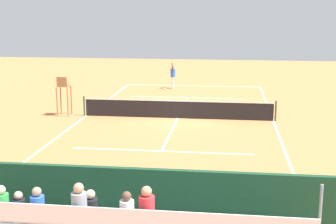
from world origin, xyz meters
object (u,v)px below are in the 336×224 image
tennis_net (178,109)px  tennis_ball_near (195,97)px  umpire_chair (63,92)px  tennis_racket (165,89)px  tennis_player (173,75)px  courtside_bench (196,215)px

tennis_net → tennis_ball_near: (-0.48, -6.17, -0.47)m
umpire_chair → tennis_racket: umpire_chair is taller
tennis_player → tennis_ball_near: 3.97m
tennis_net → tennis_ball_near: tennis_net is taller
tennis_net → courtside_bench: size_ratio=5.72×
tennis_player → courtside_bench: bearing=98.2°
tennis_racket → tennis_ball_near: size_ratio=8.54×
tennis_player → tennis_racket: tennis_player is taller
umpire_chair → courtside_bench: umpire_chair is taller
tennis_racket → tennis_net: bearing=101.8°
tennis_player → tennis_ball_near: bearing=118.8°
tennis_ball_near → tennis_racket: bearing=-52.0°
tennis_net → umpire_chair: 6.25m
courtside_bench → tennis_player: size_ratio=0.93×
tennis_player → umpire_chair: bearing=63.4°
tennis_ball_near → courtside_bench: bearing=94.2°
courtside_bench → tennis_ball_near: courtside_bench is taller
tennis_net → tennis_player: bearing=-81.8°
tennis_player → tennis_racket: 1.18m
umpire_chair → tennis_racket: (-4.27, -9.36, -1.30)m
umpire_chair → tennis_ball_near: (-6.68, -6.27, -1.28)m
tennis_net → umpire_chair: size_ratio=4.81×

